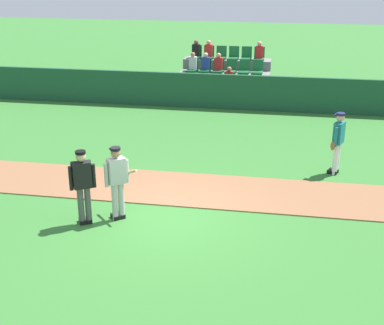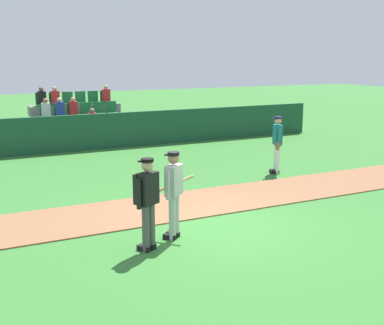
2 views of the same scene
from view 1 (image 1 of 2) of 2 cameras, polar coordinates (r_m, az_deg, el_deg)
ground_plane at (r=12.62m, az=-2.80°, el=-5.91°), size 80.00×80.00×0.00m
infield_dirt_path at (r=14.13m, az=-1.29°, el=-2.75°), size 28.00×2.16×0.03m
dugout_fence at (r=21.51m, az=2.90°, el=7.50°), size 20.00×0.16×1.38m
stadium_bleachers at (r=23.35m, az=3.44°, el=8.44°), size 3.90×2.95×2.30m
batter_grey_jersey at (r=12.29m, az=-7.92°, el=-1.88°), size 0.71×0.69×1.76m
umpire_home_plate at (r=12.20m, az=-11.49°, el=-2.13°), size 0.54×0.45×1.76m
runner_teal_jersey at (r=15.30m, az=15.15°, el=2.20°), size 0.42×0.62×1.76m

